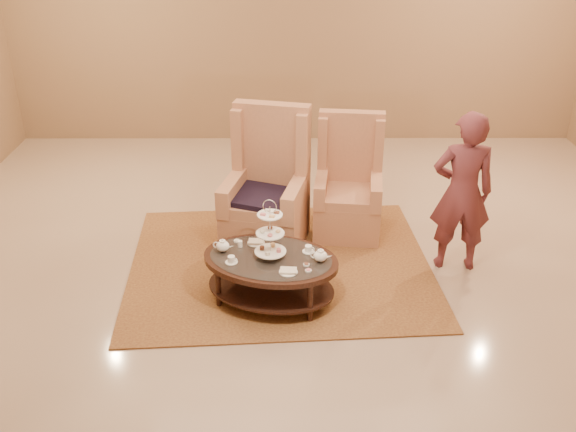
{
  "coord_description": "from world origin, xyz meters",
  "views": [
    {
      "loc": [
        -0.15,
        -4.96,
        3.3
      ],
      "look_at": [
        -0.14,
        0.2,
        0.66
      ],
      "focal_mm": 40.0,
      "sensor_mm": 36.0,
      "label": 1
    }
  ],
  "objects_px": {
    "armchair_left": "(267,200)",
    "person": "(462,192)",
    "armchair_right": "(348,193)",
    "tea_table": "(271,265)"
  },
  "relations": [
    {
      "from": "armchair_left",
      "to": "person",
      "type": "relative_size",
      "value": 0.91
    },
    {
      "from": "armchair_left",
      "to": "armchair_right",
      "type": "distance_m",
      "value": 0.9
    },
    {
      "from": "armchair_left",
      "to": "person",
      "type": "bearing_deg",
      "value": -1.5
    },
    {
      "from": "tea_table",
      "to": "armchair_right",
      "type": "bearing_deg",
      "value": 75.51
    },
    {
      "from": "tea_table",
      "to": "armchair_left",
      "type": "distance_m",
      "value": 1.08
    },
    {
      "from": "tea_table",
      "to": "armchair_left",
      "type": "relative_size",
      "value": 0.97
    },
    {
      "from": "armchair_right",
      "to": "tea_table",
      "type": "bearing_deg",
      "value": -113.67
    },
    {
      "from": "armchair_right",
      "to": "armchair_left",
      "type": "bearing_deg",
      "value": -155.1
    },
    {
      "from": "tea_table",
      "to": "person",
      "type": "bearing_deg",
      "value": 34.61
    },
    {
      "from": "tea_table",
      "to": "armchair_right",
      "type": "distance_m",
      "value": 1.57
    }
  ]
}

